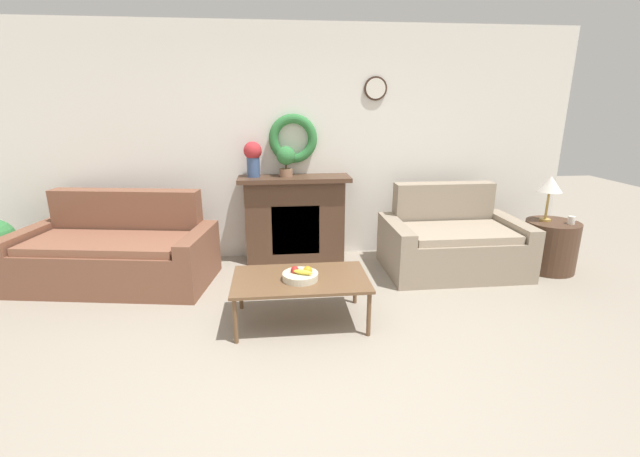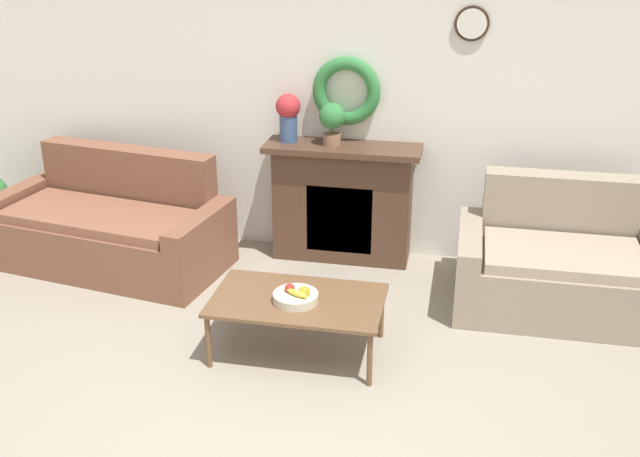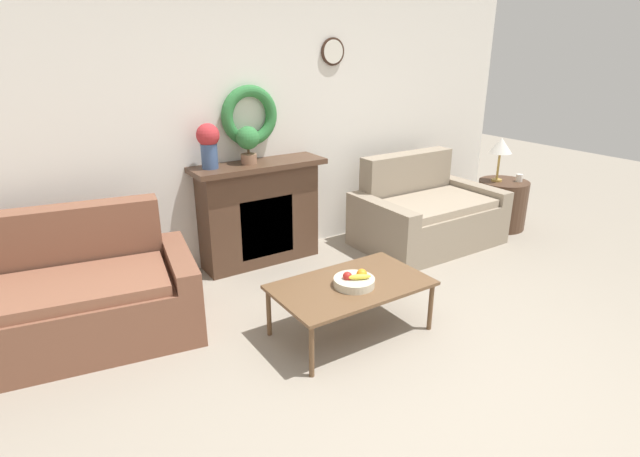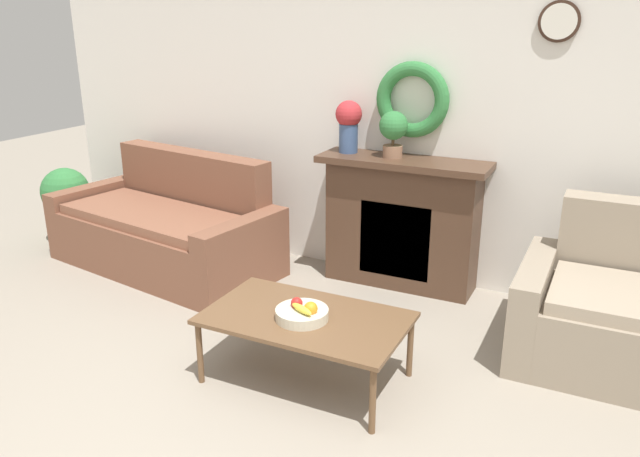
{
  "view_description": "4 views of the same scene",
  "coord_description": "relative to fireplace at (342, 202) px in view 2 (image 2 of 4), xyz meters",
  "views": [
    {
      "loc": [
        -0.21,
        -2.3,
        1.84
      ],
      "look_at": [
        0.21,
        1.58,
        0.68
      ],
      "focal_mm": 24.0,
      "sensor_mm": 36.0,
      "label": 1
    },
    {
      "loc": [
        1.0,
        -3.22,
        2.81
      ],
      "look_at": [
        0.07,
        1.37,
        0.79
      ],
      "focal_mm": 42.0,
      "sensor_mm": 36.0,
      "label": 2
    },
    {
      "loc": [
        -2.01,
        -1.58,
        2.07
      ],
      "look_at": [
        0.09,
        1.65,
        0.64
      ],
      "focal_mm": 28.0,
      "sensor_mm": 36.0,
      "label": 3
    },
    {
      "loc": [
        1.46,
        -1.77,
        2.04
      ],
      "look_at": [
        -0.24,
        1.71,
        0.7
      ],
      "focal_mm": 35.0,
      "sensor_mm": 36.0,
      "label": 4
    }
  ],
  "objects": [
    {
      "name": "ground_plane",
      "position": [
        -0.02,
        -2.62,
        -0.52
      ],
      "size": [
        16.0,
        16.0,
        0.0
      ],
      "primitive_type": "plane",
      "color": "gray"
    },
    {
      "name": "loveseat_right",
      "position": [
        1.75,
        -0.51,
        -0.19
      ],
      "size": [
        1.51,
        0.98,
        0.94
      ],
      "rotation": [
        0.0,
        0.0,
        0.0
      ],
      "color": "gray",
      "rests_on": "ground_plane"
    },
    {
      "name": "fruit_bowl",
      "position": [
        -0.03,
        -1.6,
        -0.07
      ],
      "size": [
        0.3,
        0.3,
        0.12
      ],
      "color": "beige",
      "rests_on": "coffee_table"
    },
    {
      "name": "fireplace",
      "position": [
        0.0,
        0.0,
        0.0
      ],
      "size": [
        1.29,
        0.41,
        1.02
      ],
      "color": "#4C3323",
      "rests_on": "ground_plane"
    },
    {
      "name": "couch_left",
      "position": [
        -1.9,
        -0.49,
        -0.19
      ],
      "size": [
        2.09,
        1.24,
        0.93
      ],
      "rotation": [
        0.0,
        0.0,
        -0.16
      ],
      "color": "brown",
      "rests_on": "ground_plane"
    },
    {
      "name": "potted_plant_on_mantel",
      "position": [
        -0.09,
        -0.01,
        0.71
      ],
      "size": [
        0.21,
        0.21,
        0.35
      ],
      "color": "#8E664C",
      "rests_on": "fireplace"
    },
    {
      "name": "coffee_table",
      "position": [
        -0.03,
        -1.56,
        -0.14
      ],
      "size": [
        1.15,
        0.68,
        0.41
      ],
      "color": "brown",
      "rests_on": "ground_plane"
    },
    {
      "name": "vase_on_mantel_left",
      "position": [
        -0.46,
        0.01,
        0.74
      ],
      "size": [
        0.21,
        0.21,
        0.4
      ],
      "color": "#3D5684",
      "rests_on": "fireplace"
    },
    {
      "name": "wall_back",
      "position": [
        -0.02,
        0.2,
        0.84
      ],
      "size": [
        6.8,
        0.17,
        2.7
      ],
      "color": "white",
      "rests_on": "ground_plane"
    }
  ]
}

